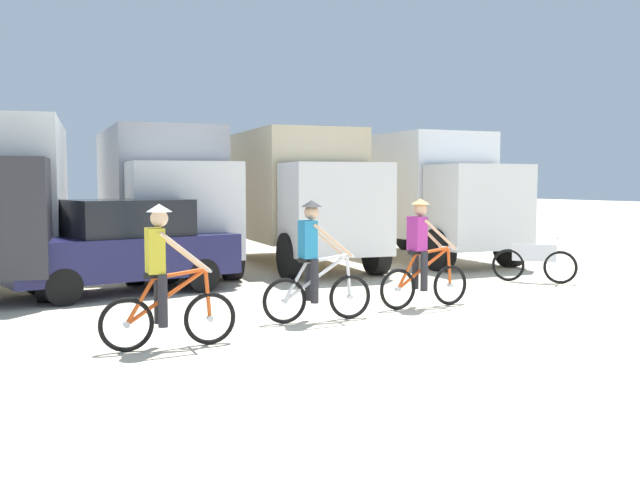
{
  "coord_description": "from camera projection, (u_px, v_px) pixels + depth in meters",
  "views": [
    {
      "loc": [
        -6.32,
        -7.48,
        2.09
      ],
      "look_at": [
        -0.41,
        3.4,
        1.1
      ],
      "focal_mm": 40.95,
      "sensor_mm": 36.0,
      "label": 1
    }
  ],
  "objects": [
    {
      "name": "ground_plane",
      "position": [
        468.0,
        339.0,
        9.73
      ],
      "size": [
        120.0,
        120.0,
        0.0
      ],
      "primitive_type": "plane",
      "color": "beige"
    },
    {
      "name": "box_truck_white_box",
      "position": [
        0.0,
        192.0,
        14.82
      ],
      "size": [
        3.6,
        7.07,
        3.35
      ],
      "color": "white",
      "rests_on": "ground"
    },
    {
      "name": "box_truck_grey_hauler",
      "position": [
        161.0,
        191.0,
        17.58
      ],
      "size": [
        3.12,
        6.98,
        3.35
      ],
      "color": "#9E9EA3",
      "rests_on": "ground"
    },
    {
      "name": "box_truck_tan_camper",
      "position": [
        295.0,
        190.0,
        18.43
      ],
      "size": [
        3.27,
        7.01,
        3.35
      ],
      "color": "#CCB78E",
      "rests_on": "ground"
    },
    {
      "name": "box_truck_avon_van",
      "position": [
        417.0,
        190.0,
        19.88
      ],
      "size": [
        2.92,
        6.92,
        3.35
      ],
      "color": "white",
      "rests_on": "ground"
    },
    {
      "name": "sedan_parked",
      "position": [
        122.0,
        246.0,
        13.65
      ],
      "size": [
        4.39,
        2.3,
        1.76
      ],
      "color": "#1E1E4C",
      "rests_on": "ground"
    },
    {
      "name": "cyclist_orange_shirt",
      "position": [
        164.0,
        282.0,
        9.09
      ],
      "size": [
        1.73,
        0.52,
        1.82
      ],
      "color": "black",
      "rests_on": "ground"
    },
    {
      "name": "cyclist_cowboy_hat",
      "position": [
        314.0,
        265.0,
        10.87
      ],
      "size": [
        1.72,
        0.52,
        1.82
      ],
      "color": "black",
      "rests_on": "ground"
    },
    {
      "name": "cyclist_near_camera",
      "position": [
        422.0,
        257.0,
        12.07
      ],
      "size": [
        1.73,
        0.52,
        1.82
      ],
      "color": "black",
      "rests_on": "ground"
    },
    {
      "name": "bicycle_spare",
      "position": [
        534.0,
        263.0,
        15.14
      ],
      "size": [
        1.11,
        1.4,
        0.97
      ],
      "color": "black",
      "rests_on": "ground"
    }
  ]
}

